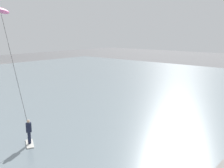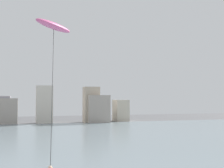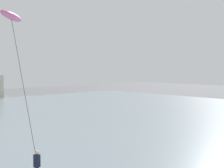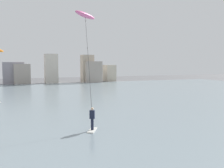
# 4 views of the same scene
# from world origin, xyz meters

# --- Properties ---
(water_bay) EXTENTS (84.00, 52.00, 0.10)m
(water_bay) POSITION_xyz_m (0.00, 31.05, 0.05)
(water_bay) COLOR gray
(water_bay) RESTS_ON ground
(far_shore_buildings) EXTENTS (26.65, 5.83, 6.84)m
(far_shore_buildings) POSITION_xyz_m (2.79, 58.39, 2.76)
(far_shore_buildings) COLOR gray
(far_shore_buildings) RESTS_ON ground
(kitesurfer_pink) EXTENTS (2.63, 5.25, 8.83)m
(kitesurfer_pink) POSITION_xyz_m (-2.50, 18.10, 7.70)
(kitesurfer_pink) COLOR silver
(kitesurfer_pink) RESTS_ON water_bay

